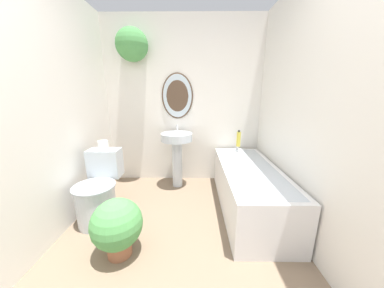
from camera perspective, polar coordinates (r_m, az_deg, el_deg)
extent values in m
cube|color=silver|center=(2.95, -2.44, 11.96)|extent=(2.39, 0.06, 2.40)
ellipsoid|color=#4C3828|center=(2.91, -4.35, 13.98)|extent=(0.46, 0.02, 0.66)
ellipsoid|color=silver|center=(2.90, -4.36, 13.98)|extent=(0.42, 0.01, 0.62)
cylinder|color=#9E6042|center=(3.00, -17.54, 28.07)|extent=(0.19, 0.19, 0.11)
sphere|color=#4C934C|center=(2.97, -17.39, 26.28)|extent=(0.43, 0.43, 0.43)
cube|color=silver|center=(2.17, -37.31, 8.10)|extent=(0.06, 2.51, 2.40)
cube|color=silver|center=(2.00, 31.44, 8.62)|extent=(0.06, 2.51, 2.40)
cylinder|color=silver|center=(2.34, -26.41, -15.95)|extent=(0.39, 0.39, 0.41)
cylinder|color=#A0A9B1|center=(2.25, -27.03, -11.18)|extent=(0.42, 0.42, 0.02)
cube|color=silver|center=(2.44, -24.32, -5.12)|extent=(0.35, 0.20, 0.32)
cylinder|color=silver|center=(2.84, -4.40, -5.82)|extent=(0.15, 0.15, 0.69)
cylinder|color=silver|center=(2.73, -4.56, 2.08)|extent=(0.44, 0.44, 0.11)
cylinder|color=silver|center=(2.83, -4.38, 4.68)|extent=(0.02, 0.02, 0.10)
cube|color=silver|center=(2.43, 16.38, -12.35)|extent=(0.63, 1.57, 0.52)
cube|color=silver|center=(2.33, 16.80, -7.04)|extent=(0.53, 1.47, 0.04)
cylinder|color=silver|center=(2.94, 13.28, -1.09)|extent=(0.04, 0.04, 0.08)
cylinder|color=gold|center=(2.85, 13.61, 1.41)|extent=(0.06, 0.06, 0.21)
cylinder|color=black|center=(2.83, 13.75, 3.73)|extent=(0.03, 0.03, 0.02)
cylinder|color=#9E6042|center=(1.97, -20.63, -26.86)|extent=(0.20, 0.20, 0.12)
sphere|color=#4C934C|center=(1.82, -21.35, -21.16)|extent=(0.42, 0.42, 0.42)
cylinder|color=white|center=(2.38, -24.85, -0.32)|extent=(0.11, 0.11, 0.10)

